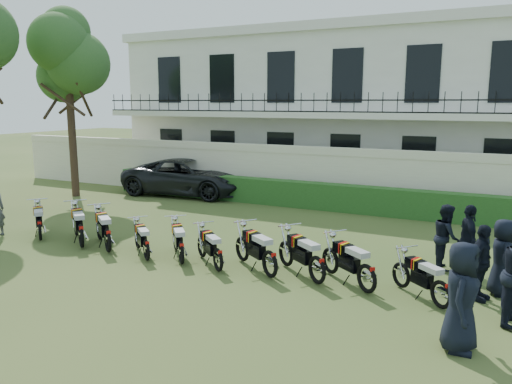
# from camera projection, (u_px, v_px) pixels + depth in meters

# --- Properties ---
(ground) EXTENTS (100.00, 100.00, 0.00)m
(ground) POSITION_uv_depth(u_px,v_px,m) (180.00, 255.00, 13.36)
(ground) COLOR #334B1E
(ground) RESTS_ON ground
(perimeter_wall) EXTENTS (30.00, 0.35, 2.30)m
(perimeter_wall) POSITION_uv_depth(u_px,v_px,m) (294.00, 174.00, 20.19)
(perimeter_wall) COLOR #EBE3C6
(perimeter_wall) RESTS_ON ground
(hedge) EXTENTS (18.00, 0.60, 1.00)m
(hedge) POSITION_uv_depth(u_px,v_px,m) (310.00, 195.00, 19.16)
(hedge) COLOR #1D4117
(hedge) RESTS_ON ground
(building) EXTENTS (20.40, 9.60, 7.40)m
(building) POSITION_uv_depth(u_px,v_px,m) (340.00, 108.00, 24.98)
(building) COLOR white
(building) RESTS_ON ground
(tree_west_near) EXTENTS (3.40, 3.20, 7.90)m
(tree_west_near) POSITION_uv_depth(u_px,v_px,m) (68.00, 56.00, 20.65)
(tree_west_near) COLOR #473323
(tree_west_near) RESTS_ON ground
(motorcycle_0) EXTENTS (1.55, 1.27, 1.04)m
(motorcycle_0) POSITION_uv_depth(u_px,v_px,m) (40.00, 225.00, 14.57)
(motorcycle_0) COLOR black
(motorcycle_0) RESTS_ON ground
(motorcycle_1) EXTENTS (1.69, 1.37, 1.13)m
(motorcycle_1) POSITION_uv_depth(u_px,v_px,m) (81.00, 230.00, 13.82)
(motorcycle_1) COLOR black
(motorcycle_1) RESTS_ON ground
(motorcycle_2) EXTENTS (1.69, 1.32, 1.12)m
(motorcycle_2) POSITION_uv_depth(u_px,v_px,m) (108.00, 235.00, 13.39)
(motorcycle_2) COLOR black
(motorcycle_2) RESTS_ON ground
(motorcycle_3) EXTENTS (1.38, 1.16, 0.94)m
(motorcycle_3) POSITION_uv_depth(u_px,v_px,m) (146.00, 245.00, 12.73)
(motorcycle_3) COLOR black
(motorcycle_3) RESTS_ON ground
(motorcycle_4) EXTENTS (1.31, 1.44, 1.01)m
(motorcycle_4) POSITION_uv_depth(u_px,v_px,m) (181.00, 247.00, 12.42)
(motorcycle_4) COLOR black
(motorcycle_4) RESTS_ON ground
(motorcycle_5) EXTENTS (1.45, 1.20, 0.98)m
(motorcycle_5) POSITION_uv_depth(u_px,v_px,m) (218.00, 254.00, 11.89)
(motorcycle_5) COLOR black
(motorcycle_5) RESTS_ON ground
(motorcycle_6) EXTENTS (1.72, 1.23, 1.10)m
(motorcycle_6) POSITION_uv_depth(u_px,v_px,m) (270.00, 257.00, 11.46)
(motorcycle_6) COLOR black
(motorcycle_6) RESTS_ON ground
(motorcycle_7) EXTENTS (1.67, 1.28, 1.10)m
(motorcycle_7) POSITION_uv_depth(u_px,v_px,m) (317.00, 263.00, 11.06)
(motorcycle_7) COLOR black
(motorcycle_7) RESTS_ON ground
(motorcycle_8) EXTENTS (1.63, 1.28, 1.08)m
(motorcycle_8) POSITION_uv_depth(u_px,v_px,m) (367.00, 271.00, 10.53)
(motorcycle_8) COLOR black
(motorcycle_8) RESTS_ON ground
(motorcycle_9) EXTENTS (1.40, 1.24, 0.97)m
(motorcycle_9) POSITION_uv_depth(u_px,v_px,m) (441.00, 288.00, 9.75)
(motorcycle_9) COLOR black
(motorcycle_9) RESTS_ON ground
(suv) EXTENTS (5.89, 3.17, 1.57)m
(suv) POSITION_uv_depth(u_px,v_px,m) (188.00, 177.00, 21.87)
(suv) COLOR black
(suv) RESTS_ON ground
(officer_0) EXTENTS (0.61, 0.92, 1.84)m
(officer_0) POSITION_uv_depth(u_px,v_px,m) (461.00, 297.00, 8.07)
(officer_0) COLOR black
(officer_0) RESTS_ON ground
(officer_2) EXTENTS (0.64, 1.01, 1.59)m
(officer_2) POSITION_uv_depth(u_px,v_px,m) (481.00, 263.00, 10.16)
(officer_2) COLOR black
(officer_2) RESTS_ON ground
(officer_3) EXTENTS (0.65, 0.88, 1.64)m
(officer_3) POSITION_uv_depth(u_px,v_px,m) (502.00, 257.00, 10.46)
(officer_3) COLOR black
(officer_3) RESTS_ON ground
(officer_4) EXTENTS (0.78, 0.90, 1.60)m
(officer_4) POSITION_uv_depth(u_px,v_px,m) (446.00, 237.00, 12.11)
(officer_4) COLOR black
(officer_4) RESTS_ON ground
(officer_5) EXTENTS (0.70, 1.06, 1.67)m
(officer_5) POSITION_uv_depth(u_px,v_px,m) (468.00, 239.00, 11.75)
(officer_5) COLOR black
(officer_5) RESTS_ON ground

